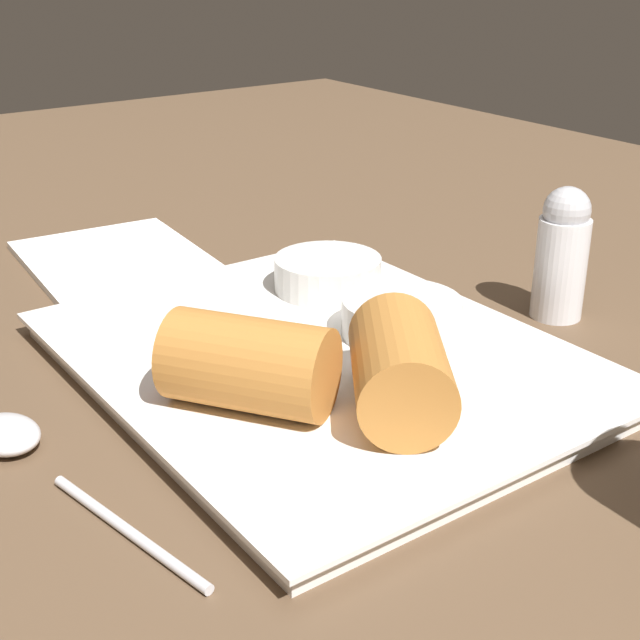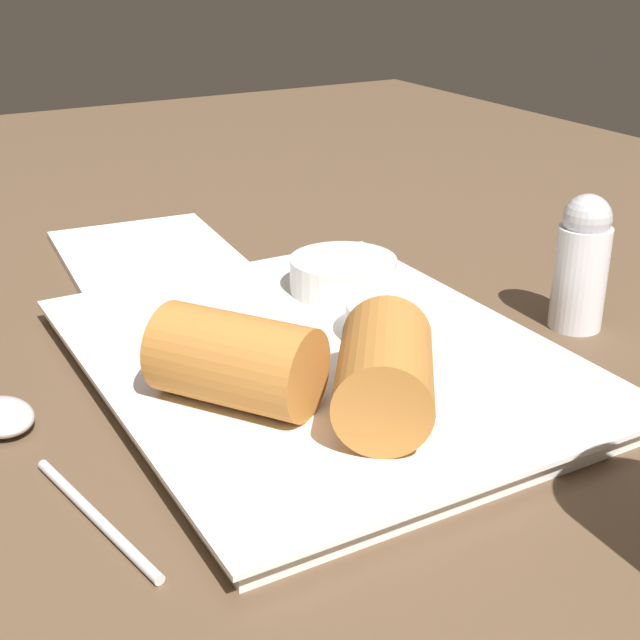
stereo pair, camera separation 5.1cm
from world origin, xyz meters
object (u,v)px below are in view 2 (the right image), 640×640
object	(u,v)px
spoon	(12,428)
salt_shaker	(582,262)
napkin	(145,252)
dipping_bowl_near	(406,319)
serving_plate	(320,362)
dipping_bowl_far	(343,273)

from	to	relation	value
spoon	salt_shaker	size ratio (longest dim) A/B	2.01
napkin	salt_shaker	xyz separation A→B (cm)	(27.37, 19.99, 4.20)
dipping_bowl_near	salt_shaker	size ratio (longest dim) A/B	0.81
spoon	salt_shaker	xyz separation A→B (cm)	(3.66, 35.38, 3.84)
serving_plate	napkin	xyz separation A→B (cm)	(-25.01, -2.04, -0.46)
dipping_bowl_near	serving_plate	bearing A→B (deg)	-101.04
napkin	serving_plate	bearing A→B (deg)	4.65
dipping_bowl_near	salt_shaker	world-z (taller)	salt_shaker
serving_plate	salt_shaker	bearing A→B (deg)	82.52
serving_plate	napkin	bearing A→B (deg)	-175.35
serving_plate	dipping_bowl_far	bearing A→B (deg)	141.25
napkin	spoon	bearing A→B (deg)	-33.00
dipping_bowl_far	salt_shaker	distance (cm)	15.58
spoon	dipping_bowl_near	bearing A→B (deg)	84.12
serving_plate	dipping_bowl_far	xyz separation A→B (cm)	(-7.52, 6.04, 1.99)
dipping_bowl_near	spoon	world-z (taller)	dipping_bowl_near
serving_plate	spoon	size ratio (longest dim) A/B	1.74
dipping_bowl_far	napkin	distance (cm)	19.41
spoon	napkin	size ratio (longest dim) A/B	1.11
serving_plate	salt_shaker	distance (cm)	18.49
serving_plate	spoon	bearing A→B (deg)	-94.28
serving_plate	dipping_bowl_near	distance (cm)	5.77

